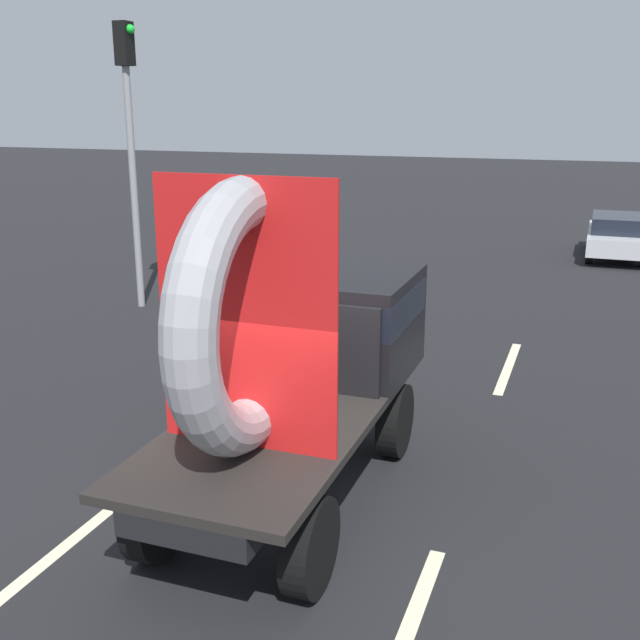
{
  "coord_description": "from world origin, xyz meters",
  "views": [
    {
      "loc": [
        3.2,
        -6.9,
        4.56
      ],
      "look_at": [
        0.07,
        1.63,
        1.95
      ],
      "focal_mm": 42.63,
      "sensor_mm": 36.0,
      "label": 1
    }
  ],
  "objects": [
    {
      "name": "ground_plane",
      "position": [
        0.0,
        0.0,
        0.0
      ],
      "size": [
        120.0,
        120.0,
        0.0
      ],
      "primitive_type": "plane",
      "color": "black"
    },
    {
      "name": "flatbed_truck",
      "position": [
        0.07,
        1.04,
        1.8
      ],
      "size": [
        2.02,
        5.1,
        3.92
      ],
      "color": "black",
      "rests_on": "ground_plane"
    },
    {
      "name": "distant_sedan",
      "position": [
        3.83,
        17.71,
        0.7
      ],
      "size": [
        1.71,
        3.99,
        1.3
      ],
      "color": "black",
      "rests_on": "ground_plane"
    },
    {
      "name": "traffic_light",
      "position": [
        -6.6,
        7.75,
        4.03
      ],
      "size": [
        0.42,
        0.36,
        6.22
      ],
      "color": "gray",
      "rests_on": "ground_plane"
    },
    {
      "name": "lane_dash_left_near",
      "position": [
        -1.81,
        -1.35,
        0.0
      ],
      "size": [
        0.16,
        2.88,
        0.01
      ],
      "primitive_type": "cube",
      "rotation": [
        0.0,
        0.0,
        1.57
      ],
      "color": "beige",
      "rests_on": "ground_plane"
    },
    {
      "name": "lane_dash_left_far",
      "position": [
        -1.81,
        6.69,
        0.0
      ],
      "size": [
        0.16,
        2.34,
        0.01
      ],
      "primitive_type": "cube",
      "rotation": [
        0.0,
        0.0,
        1.57
      ],
      "color": "beige",
      "rests_on": "ground_plane"
    },
    {
      "name": "lane_dash_right_near",
      "position": [
        1.95,
        -1.01,
        0.0
      ],
      "size": [
        0.16,
        2.26,
        0.01
      ],
      "primitive_type": "cube",
      "rotation": [
        0.0,
        0.0,
        1.57
      ],
      "color": "beige",
      "rests_on": "ground_plane"
    },
    {
      "name": "lane_dash_right_far",
      "position": [
        1.95,
        6.31,
        0.0
      ],
      "size": [
        0.16,
        2.88,
        0.01
      ],
      "primitive_type": "cube",
      "rotation": [
        0.0,
        0.0,
        1.57
      ],
      "color": "beige",
      "rests_on": "ground_plane"
    }
  ]
}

